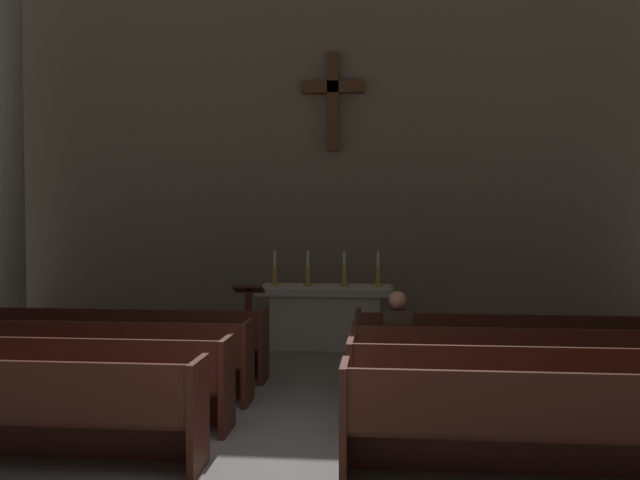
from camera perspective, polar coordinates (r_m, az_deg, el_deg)
The scene contains 17 objects.
ground_plane at distance 5.76m, azimuth -4.30°, elevation -19.72°, with size 80.00×80.00×0.00m, color slate.
pew_left_row_2 at distance 7.34m, azimuth -23.69°, elevation -11.19°, with size 4.02×0.50×0.95m.
pew_left_row_3 at distance 8.21m, azimuth -20.23°, elevation -9.75°, with size 4.02×0.50×0.95m.
pew_left_row_4 at distance 9.11m, azimuth -17.46°, elevation -8.57°, with size 4.02×0.50×0.95m.
pew_right_row_1 at distance 5.74m, azimuth 23.02°, elevation -14.90°, with size 4.02×0.50×0.95m.
pew_right_row_2 at distance 6.67m, azimuth 20.35°, elevation -12.49°, with size 4.02×0.50×0.95m.
pew_right_row_3 at distance 7.62m, azimuth 18.38°, elevation -10.65°, with size 4.02×0.50×0.95m.
pew_right_row_4 at distance 8.58m, azimuth 16.86°, elevation -9.22°, with size 4.02×0.50×0.95m.
column_left_second at distance 12.48m, azimuth -26.19°, elevation 7.15°, with size 1.10×1.10×6.77m.
altar at distance 10.75m, azimuth 0.53°, elevation -6.57°, with size 2.20×0.90×1.01m.
candlestick_outer_left at distance 10.78m, azimuth -3.98°, elevation -3.06°, with size 0.16×0.16×0.57m.
candlestick_inner_left at distance 10.70m, azimuth -1.07°, elevation -3.09°, with size 0.16×0.16×0.57m.
candlestick_inner_right at distance 10.65m, azimuth 2.14°, elevation -3.12°, with size 0.16×0.16×0.57m.
candlestick_outer_right at distance 10.63m, azimuth 5.11°, elevation -3.13°, with size 0.16×0.16×0.57m.
apse_with_cross at distance 12.52m, azimuth 1.24°, elevation 10.06°, with size 12.35×0.47×7.78m.
lectern at distance 9.72m, azimuth -6.27°, elevation -7.41°, with size 0.44×0.36×1.15m.
lone_worshipper at distance 7.42m, azimuth 6.81°, elevation -9.20°, with size 0.32×0.43×1.32m.
Camera 1 is at (0.91, -5.28, 2.13)m, focal length 36.52 mm.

